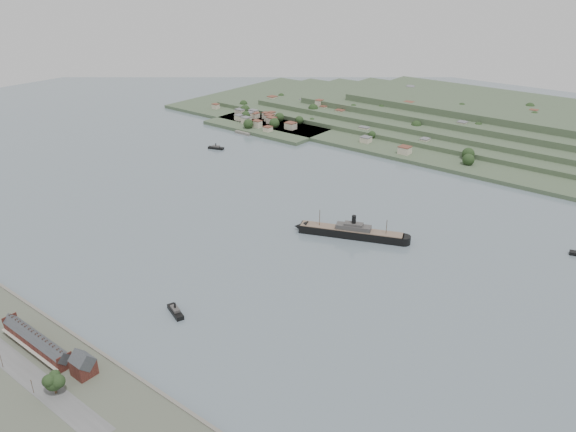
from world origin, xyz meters
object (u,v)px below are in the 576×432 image
Objects in this scene: terrace_row at (36,342)px; steamship at (348,232)px; gabled_building at (83,365)px; tugboat at (175,311)px; fig_tree at (53,381)px.

steamship reaches higher than terrace_row.
gabled_building is 66.31m from tugboat.
steamship is (54.26, 219.52, -2.88)m from terrace_row.
gabled_building is at bearing -94.45° from steamship.
terrace_row is at bearing 161.94° from fig_tree.
tugboat is (-24.07, -149.90, -2.10)m from steamship.
steamship is 232.70m from fig_tree.
gabled_building is at bearing 93.93° from fig_tree.
steamship is 4.88× the size of tugboat.
gabled_building is 0.81× the size of tugboat.
terrace_row reaches higher than tugboat.
terrace_row is at bearing -113.44° from tugboat.
tugboat is 83.00m from fig_tree.
terrace_row is 3.95× the size of gabled_building.
fig_tree is at bearing -86.07° from gabled_building.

